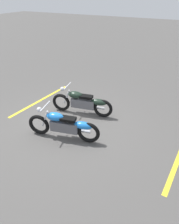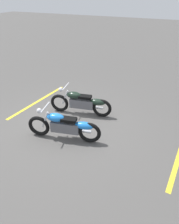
% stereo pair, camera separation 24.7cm
% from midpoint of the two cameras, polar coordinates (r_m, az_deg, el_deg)
% --- Properties ---
extents(ground_plane, '(60.00, 60.00, 0.00)m').
position_cam_midpoint_polar(ground_plane, '(6.98, -4.62, -3.08)').
color(ground_plane, '#514F4C').
extents(motorcycle_bright_foreground, '(2.20, 0.77, 1.04)m').
position_cam_midpoint_polar(motorcycle_bright_foreground, '(6.06, -5.70, -3.67)').
color(motorcycle_bright_foreground, black).
rests_on(motorcycle_bright_foreground, ground).
extents(motorcycle_dark_foreground, '(2.21, 0.74, 1.04)m').
position_cam_midpoint_polar(motorcycle_dark_foreground, '(7.24, -0.80, 2.66)').
color(motorcycle_dark_foreground, black).
rests_on(motorcycle_dark_foreground, ground).
extents(parking_stripe_near, '(0.39, 3.20, 0.01)m').
position_cam_midpoint_polar(parking_stripe_near, '(8.59, -12.45, 3.23)').
color(parking_stripe_near, yellow).
rests_on(parking_stripe_near, ground).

